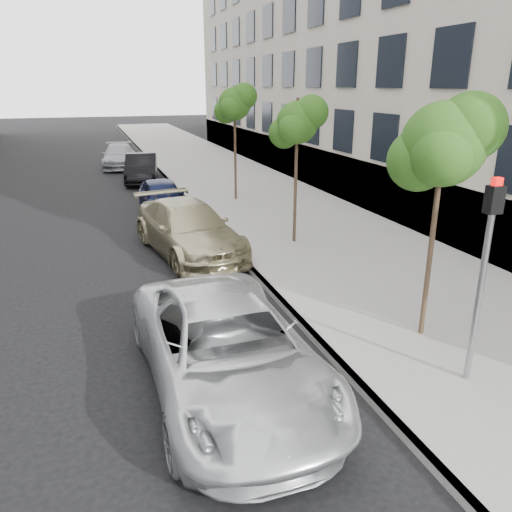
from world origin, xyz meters
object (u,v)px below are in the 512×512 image
sedan_rear (119,156)px  tree_mid (298,123)px  tree_far (235,104)px  minivan (227,349)px  sedan_black (141,168)px  tree_near (445,144)px  suv (188,229)px  signal_pole (485,260)px  sedan_blue (162,197)px

sedan_rear → tree_mid: bearing=-71.9°
tree_far → minivan: bearing=-107.1°
minivan → sedan_black: size_ratio=1.26×
tree_near → minivan: size_ratio=0.84×
sedan_rear → tree_far: bearing=-65.0°
tree_mid → tree_far: bearing=90.0°
tree_far → sedan_black: (-3.33, 6.03, -3.35)m
suv → sedan_rear: suv is taller
sedan_black → sedan_rear: 5.37m
suv → tree_near: bearing=-73.3°
signal_pole → sedan_rear: (-3.76, 25.97, -1.55)m
sedan_blue → sedan_rear: 12.40m
tree_near → signal_pole: size_ratio=1.35×
tree_mid → signal_pole: bearing=-92.2°
signal_pole → minivan: (-3.83, 1.17, -1.48)m
tree_far → sedan_blue: (-3.33, -1.03, -3.40)m
signal_pole → sedan_black: (-3.02, 20.66, -1.52)m
tree_mid → sedan_black: bearing=104.9°
tree_near → minivan: (-4.14, -0.45, -3.07)m
tree_near → signal_pole: tree_near is taller
tree_near → sedan_black: tree_near is taller
tree_mid → suv: tree_mid is taller
tree_mid → sedan_rear: size_ratio=0.93×
tree_mid → tree_far: size_ratio=0.93×
tree_far → suv: size_ratio=0.91×
tree_far → sedan_rear: size_ratio=1.00×
sedan_black → tree_mid: bearing=-66.5°
tree_near → tree_far: (-0.00, 13.00, 0.24)m
sedan_blue → signal_pole: bearing=-77.0°
tree_far → tree_mid: bearing=-90.0°
sedan_black → tree_far: bearing=-52.5°
tree_mid → signal_pole: tree_mid is taller
tree_far → sedan_rear: bearing=109.7°
sedan_blue → suv: bearing=-89.5°
signal_pole → sedan_black: bearing=98.1°
tree_near → suv: (-3.33, 6.78, -3.07)m
minivan → suv: size_ratio=1.05×
signal_pole → sedan_blue: 14.01m
signal_pole → sedan_blue: size_ratio=0.86×
sedan_black → suv: bearing=-81.3°
signal_pole → sedan_rear: signal_pole is taller
tree_near → sedan_black: size_ratio=1.05×
signal_pole → suv: size_ratio=0.65×
signal_pole → suv: signal_pole is taller
signal_pole → tree_near: bearing=79.1°
tree_near → minivan: bearing=-173.7°
tree_mid → tree_far: tree_far is taller
tree_near → sedan_blue: 12.82m
sedan_blue → minivan: bearing=-93.3°
tree_far → signal_pole: size_ratio=1.41×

